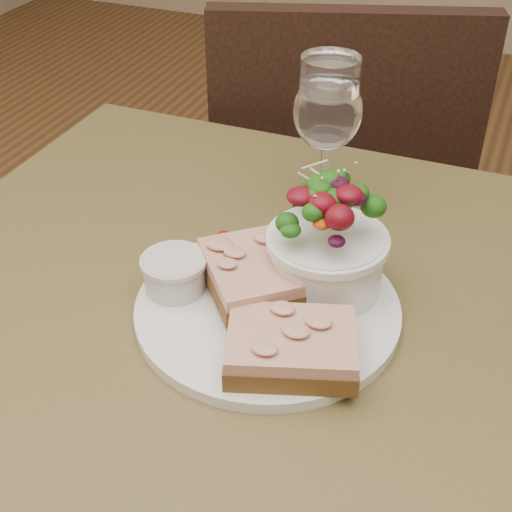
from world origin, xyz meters
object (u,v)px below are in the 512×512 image
at_px(chair_far, 327,276).
at_px(dinner_plate, 267,309).
at_px(cafe_table, 246,403).
at_px(sandwich_back, 250,274).
at_px(ramekin, 174,272).
at_px(sandwich_front, 291,347).
at_px(wine_glass, 328,115).
at_px(salad_bowl, 328,237).

height_order(chair_far, dinner_plate, chair_far).
xyz_separation_m(cafe_table, dinner_plate, (0.01, 0.03, 0.11)).
bearing_deg(sandwich_back, dinner_plate, 24.67).
bearing_deg(ramekin, sandwich_front, -20.78).
bearing_deg(cafe_table, ramekin, 166.27).
height_order(cafe_table, sandwich_front, sandwich_front).
distance_m(chair_far, wine_glass, 0.74).
xyz_separation_m(sandwich_front, sandwich_back, (-0.07, 0.07, 0.01)).
distance_m(sandwich_front, sandwich_back, 0.10).
height_order(chair_far, ramekin, chair_far).
bearing_deg(dinner_plate, sandwich_back, 154.69).
bearing_deg(ramekin, dinner_plate, 6.30).
bearing_deg(cafe_table, chair_far, 98.46).
relative_size(ramekin, salad_bowl, 0.48).
bearing_deg(sandwich_front, sandwich_back, 114.36).
distance_m(cafe_table, dinner_plate, 0.11).
xyz_separation_m(chair_far, sandwich_front, (0.16, -0.72, 0.48)).
bearing_deg(sandwich_front, ramekin, 140.80).
distance_m(chair_far, dinner_plate, 0.81).
distance_m(cafe_table, chair_far, 0.78).
bearing_deg(chair_far, ramekin, 73.38).
distance_m(dinner_plate, salad_bowl, 0.09).
relative_size(chair_far, sandwich_front, 6.69).
distance_m(cafe_table, sandwich_back, 0.14).
bearing_deg(chair_far, dinner_plate, 81.63).
xyz_separation_m(cafe_table, chair_far, (-0.10, 0.68, -0.36)).
bearing_deg(ramekin, sandwich_back, 16.19).
xyz_separation_m(cafe_table, wine_glass, (0.00, 0.23, 0.22)).
height_order(sandwich_front, ramekin, ramekin).
bearing_deg(wine_glass, cafe_table, -90.87).
relative_size(dinner_plate, sandwich_front, 1.92).
bearing_deg(chair_far, sandwich_front, 84.38).
bearing_deg(cafe_table, sandwich_front, -29.91).
xyz_separation_m(ramekin, wine_glass, (0.09, 0.21, 0.09)).
bearing_deg(ramekin, wine_glass, 67.40).
height_order(cafe_table, chair_far, chair_far).
bearing_deg(chair_far, wine_glass, 84.90).
height_order(sandwich_back, wine_glass, wine_glass).
height_order(cafe_table, ramekin, ramekin).
bearing_deg(wine_glass, chair_far, 103.06).
height_order(ramekin, salad_bowl, salad_bowl).
bearing_deg(dinner_plate, chair_far, 99.79).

